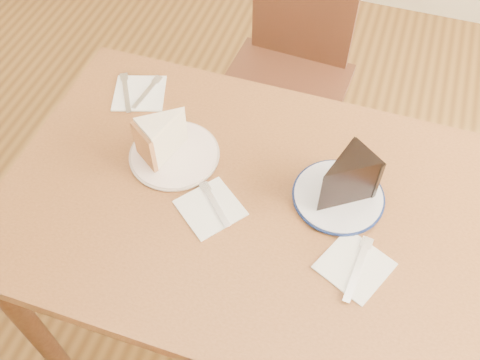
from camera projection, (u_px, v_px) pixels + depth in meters
name	position (u px, v px, depth m)	size (l,w,h in m)	color
ground	(246.00, 320.00, 1.89)	(4.00, 4.00, 0.00)	#4D3114
table	(248.00, 222.00, 1.37)	(1.20, 0.80, 0.75)	#542F17
chair_far	(287.00, 77.00, 1.93)	(0.46, 0.46, 0.88)	#32180F
plate_cream	(174.00, 155.00, 1.37)	(0.22, 0.22, 0.01)	white
plate_navy	(338.00, 196.00, 1.29)	(0.21, 0.21, 0.01)	white
carrot_cake	(167.00, 136.00, 1.33)	(0.08, 0.12, 0.11)	beige
chocolate_cake	(341.00, 183.00, 1.23)	(0.09, 0.13, 0.12)	black
napkin_cream	(210.00, 208.00, 1.27)	(0.13, 0.13, 0.00)	white
napkin_navy	(355.00, 266.00, 1.18)	(0.14, 0.14, 0.00)	white
napkin_spare	(139.00, 93.00, 1.51)	(0.14, 0.14, 0.00)	white
fork_cream	(215.00, 205.00, 1.27)	(0.01, 0.14, 0.00)	silver
knife_navy	(357.00, 269.00, 1.17)	(0.02, 0.17, 0.00)	silver
fork_spare	(147.00, 92.00, 1.50)	(0.01, 0.14, 0.00)	silver
knife_spare	(126.00, 93.00, 1.50)	(0.01, 0.16, 0.00)	silver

